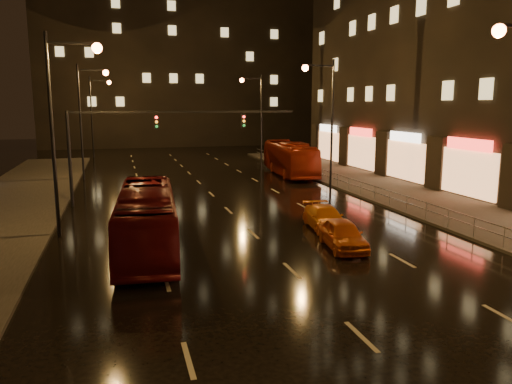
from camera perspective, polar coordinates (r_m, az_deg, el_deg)
ground at (r=35.38m, az=-4.54°, el=-0.80°), size 140.00×140.00×0.00m
sidewalk_right at (r=35.95m, az=18.73°, el=-1.01°), size 7.00×70.00×0.15m
building_distant at (r=87.53m, az=-8.78°, el=17.37°), size 44.00×16.00×36.00m
traffic_signal at (r=34.23m, az=-13.05°, el=6.60°), size 15.31×0.32×6.20m
railing_right at (r=36.67m, az=11.90°, el=0.82°), size 0.05×56.00×1.00m
bus_red at (r=23.17m, az=-12.39°, el=-3.08°), size 3.17×10.62×2.92m
bus_curb at (r=47.20m, az=3.87°, el=3.84°), size 3.51×11.42×3.13m
taxi_near at (r=23.50m, az=9.88°, el=-4.80°), size 2.07×4.09×1.33m
taxi_far at (r=27.01m, az=7.91°, el=-2.94°), size 2.16×4.35×1.21m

